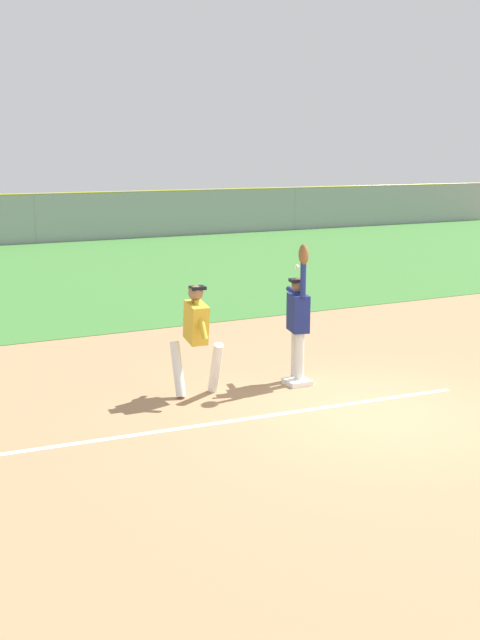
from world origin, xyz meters
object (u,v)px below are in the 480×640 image
parked_car_red (48,221)px  parked_car_black (255,211)px  baseball (297,267)px  parked_car_tan (166,216)px  first_base (297,382)px  runner (196,332)px  fielder (298,315)px

parked_car_red → parked_car_black: same height
baseball → parked_car_tan: size_ratio=0.02×
baseball → parked_car_tan: bearing=73.8°
first_base → runner: runner is taller
fielder → parked_car_tan: fielder is taller
baseball → parked_car_black: (12.15, 24.54, -1.22)m
baseball → parked_car_red: 23.85m
parked_car_black → runner: bearing=-116.2°
runner → parked_car_red: bearing=86.3°
fielder → parked_car_tan: size_ratio=0.50×
runner → baseball: size_ratio=23.24×
runner → parked_car_tan: runner is taller
first_base → fielder: size_ratio=0.17×
fielder → parked_car_tan: (6.91, 23.89, -0.45)m
fielder → parked_car_black: size_ratio=0.51×
first_base → fielder: (0.07, 0.10, 1.08)m
baseball → first_base: bearing=-106.4°
baseball → parked_car_tan: 24.89m
first_base → parked_car_red: bearing=86.7°
parked_car_black → parked_car_tan: bearing=-169.4°
baseball → parked_car_red: baseball is taller
first_base → runner: 1.93m
parked_car_tan → parked_car_black: size_ratio=1.02×
parked_car_red → runner: bearing=-98.9°
runner → parked_car_black: runner is taller
fielder → parked_car_red: size_ratio=0.51×
first_base → parked_car_red: (1.36, 23.91, 0.63)m
parked_car_tan → fielder: bearing=-100.0°
baseball → parked_car_red: size_ratio=0.02×
fielder → runner: (-1.73, 0.12, -0.12)m
first_base → parked_car_tan: parked_car_tan is taller
fielder → runner: size_ratio=1.33×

